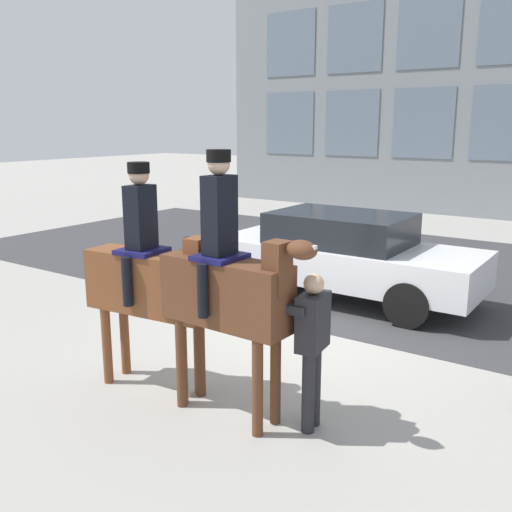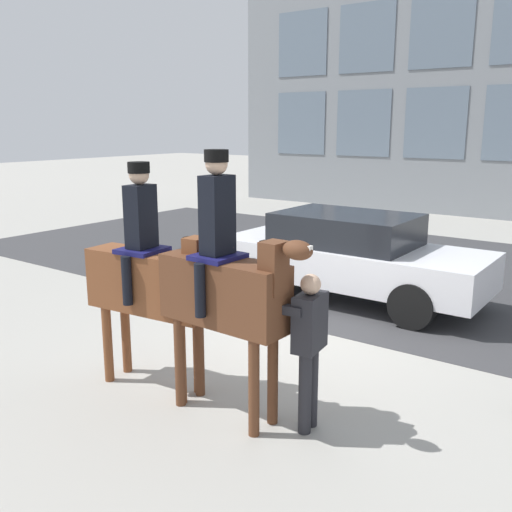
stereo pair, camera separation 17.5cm
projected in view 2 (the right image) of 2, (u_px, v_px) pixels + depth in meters
name	position (u px, v px, depth m)	size (l,w,h in m)	color
ground_plane	(296.00, 341.00, 8.08)	(80.00, 80.00, 0.00)	#9E9B93
road_surface	(417.00, 272.00, 11.83)	(20.83, 8.50, 0.01)	#38383A
mounted_horse_lead	(151.00, 276.00, 6.39)	(1.99, 0.65, 2.60)	brown
mounted_horse_companion	(226.00, 286.00, 5.73)	(1.84, 0.65, 2.76)	#59331E
pedestrian_bystander	(308.00, 340.00, 5.54)	(0.82, 0.50, 1.61)	#232328
street_car_near_lane	(350.00, 254.00, 9.91)	(4.63, 1.89, 1.51)	silver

